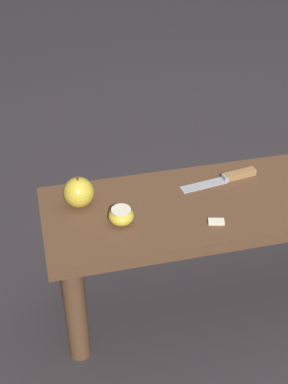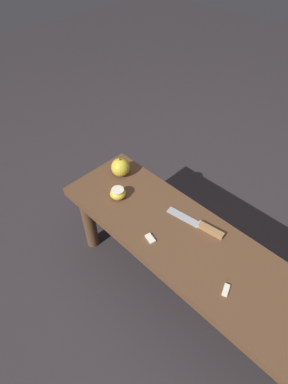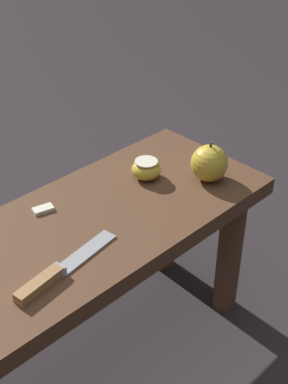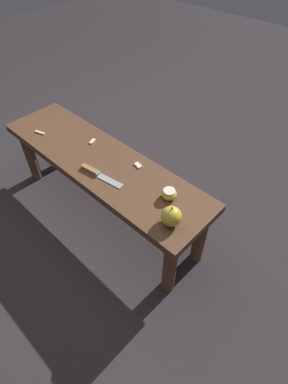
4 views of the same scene
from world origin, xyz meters
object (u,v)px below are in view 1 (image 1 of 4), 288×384
Objects in this scene: apple_whole at (79,192)px; knife at (230,177)px; wooden_bench at (259,212)px; apple_cut at (121,216)px.

knife is at bearing 2.26° from apple_whole.
knife is at bearing 129.28° from wooden_bench.
apple_whole is at bearing -6.15° from knife.
knife is 0.45m from apple_whole.
knife is 2.54× the size of apple_whole.
wooden_bench is 18.63× the size of apple_cut.
wooden_bench is 13.21× the size of apple_whole.
wooden_bench is at bearing -7.34° from apple_whole.
wooden_bench is at bearing 5.00° from apple_cut.
apple_cut is at bearing -46.75° from apple_whole.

